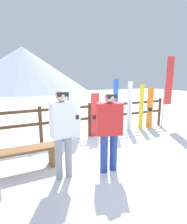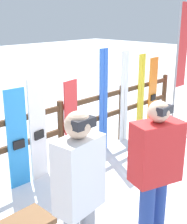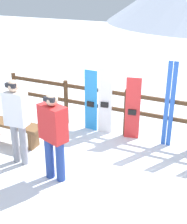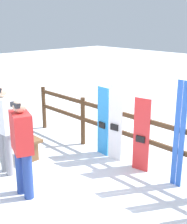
# 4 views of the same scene
# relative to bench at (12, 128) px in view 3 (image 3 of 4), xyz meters

# --- Properties ---
(ground_plane) EXTENTS (40.00, 40.00, 0.00)m
(ground_plane) POSITION_rel_bench_xyz_m (2.04, -0.38, -0.35)
(ground_plane) COLOR white
(fence) EXTENTS (6.08, 0.10, 1.07)m
(fence) POSITION_rel_bench_xyz_m (2.04, 1.33, 0.30)
(fence) COLOR #4C331E
(fence) RESTS_ON ground
(bench) EXTENTS (1.40, 0.36, 0.47)m
(bench) POSITION_rel_bench_xyz_m (0.00, 0.00, 0.00)
(bench) COLOR brown
(bench) RESTS_ON ground
(person_white) EXTENTS (0.43, 0.26, 1.64)m
(person_white) POSITION_rel_bench_xyz_m (0.63, -0.57, 0.61)
(person_white) COLOR gray
(person_white) RESTS_ON ground
(person_red) EXTENTS (0.54, 0.41, 1.58)m
(person_red) POSITION_rel_bench_xyz_m (1.50, -0.73, 0.55)
(person_red) COLOR navy
(person_red) RESTS_ON ground
(snowboard_blue) EXTENTS (0.31, 0.07, 1.41)m
(snowboard_blue) POSITION_rel_bench_xyz_m (1.22, 1.28, 0.36)
(snowboard_blue) COLOR #288CE0
(snowboard_blue) RESTS_ON ground
(snowboard_white) EXTENTS (0.31, 0.09, 1.51)m
(snowboard_white) POSITION_rel_bench_xyz_m (1.56, 1.28, 0.40)
(snowboard_white) COLOR white
(snowboard_white) RESTS_ON ground
(snowboard_red) EXTENTS (0.32, 0.10, 1.37)m
(snowboard_red) POSITION_rel_bench_xyz_m (2.21, 1.28, 0.33)
(snowboard_red) COLOR red
(snowboard_red) RESTS_ON ground
(ski_pair_blue) EXTENTS (0.20, 0.02, 1.80)m
(ski_pair_blue) POSITION_rel_bench_xyz_m (2.96, 1.28, 0.55)
(ski_pair_blue) COLOR blue
(ski_pair_blue) RESTS_ON ground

